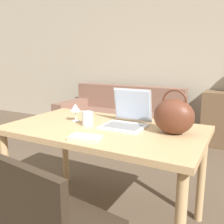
{
  "coord_description": "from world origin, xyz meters",
  "views": [
    {
      "loc": [
        0.9,
        -0.74,
        1.27
      ],
      "look_at": [
        0.08,
        0.8,
        0.89
      ],
      "focal_mm": 40.0,
      "sensor_mm": 36.0,
      "label": 1
    }
  ],
  "objects_px": {
    "couch": "(120,121)",
    "drinking_glass": "(88,119)",
    "wine_glass": "(75,108)",
    "laptop": "(128,116)",
    "handbag": "(174,116)"
  },
  "relations": [
    {
      "from": "laptop",
      "to": "couch",
      "type": "bearing_deg",
      "value": 117.89
    },
    {
      "from": "wine_glass",
      "to": "handbag",
      "type": "distance_m",
      "value": 0.78
    },
    {
      "from": "handbag",
      "to": "wine_glass",
      "type": "bearing_deg",
      "value": -177.97
    },
    {
      "from": "wine_glass",
      "to": "laptop",
      "type": "bearing_deg",
      "value": 10.27
    },
    {
      "from": "drinking_glass",
      "to": "wine_glass",
      "type": "distance_m",
      "value": 0.18
    },
    {
      "from": "drinking_glass",
      "to": "handbag",
      "type": "relative_size",
      "value": 0.35
    },
    {
      "from": "wine_glass",
      "to": "couch",
      "type": "bearing_deg",
      "value": 105.94
    },
    {
      "from": "wine_glass",
      "to": "handbag",
      "type": "bearing_deg",
      "value": 2.03
    },
    {
      "from": "couch",
      "to": "laptop",
      "type": "relative_size",
      "value": 6.03
    },
    {
      "from": "drinking_glass",
      "to": "wine_glass",
      "type": "xyz_separation_m",
      "value": [
        -0.16,
        0.07,
        0.05
      ]
    },
    {
      "from": "laptop",
      "to": "wine_glass",
      "type": "height_order",
      "value": "laptop"
    },
    {
      "from": "couch",
      "to": "wine_glass",
      "type": "bearing_deg",
      "value": -74.06
    },
    {
      "from": "couch",
      "to": "handbag",
      "type": "xyz_separation_m",
      "value": [
        1.33,
        -1.88,
        0.62
      ]
    },
    {
      "from": "couch",
      "to": "drinking_glass",
      "type": "height_order",
      "value": "drinking_glass"
    },
    {
      "from": "couch",
      "to": "laptop",
      "type": "height_order",
      "value": "laptop"
    }
  ]
}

